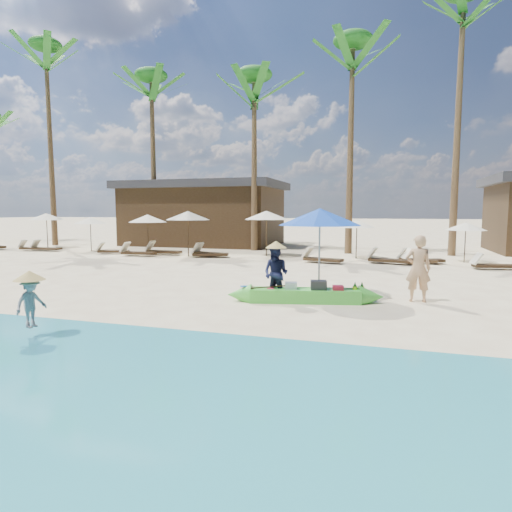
% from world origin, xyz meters
% --- Properties ---
extents(ground, '(240.00, 240.00, 0.00)m').
position_xyz_m(ground, '(0.00, 0.00, 0.00)').
color(ground, '#F9ECB8').
rests_on(ground, ground).
extents(wet_sand_strip, '(240.00, 4.50, 0.01)m').
position_xyz_m(wet_sand_strip, '(0.00, -5.00, 0.00)').
color(wet_sand_strip, tan).
rests_on(wet_sand_strip, ground).
extents(green_canoe, '(4.44, 1.24, 0.57)m').
position_xyz_m(green_canoe, '(2.12, 0.79, 0.19)').
color(green_canoe, '#4CD03F').
rests_on(green_canoe, ground).
extents(tourist, '(0.65, 0.45, 1.73)m').
position_xyz_m(tourist, '(4.91, 1.69, 0.87)').
color(tourist, tan).
rests_on(tourist, ground).
extents(vendor_green, '(0.84, 0.73, 1.46)m').
position_xyz_m(vendor_green, '(1.39, 0.68, 0.73)').
color(vendor_green, '#131836').
rests_on(vendor_green, ground).
extents(vendor_yellow, '(0.43, 0.66, 0.95)m').
position_xyz_m(vendor_yellow, '(-2.21, -3.69, 0.66)').
color(vendor_yellow, gray).
rests_on(vendor_yellow, ground).
extents(blue_umbrella, '(2.24, 2.24, 2.41)m').
position_xyz_m(blue_umbrella, '(2.37, 1.61, 2.18)').
color(blue_umbrella, '#99999E').
rests_on(blue_umbrella, ground).
extents(resort_parasol_1, '(2.13, 2.13, 2.19)m').
position_xyz_m(resort_parasol_1, '(-16.38, 12.08, 1.98)').
color(resort_parasol_1, '#352416').
rests_on(resort_parasol_1, ground).
extents(lounger_1_right, '(1.72, 0.84, 0.56)m').
position_xyz_m(lounger_1_right, '(-15.87, 10.28, 0.19)').
color(lounger_1_right, '#352416').
rests_on(lounger_1_right, ground).
extents(resort_parasol_2, '(1.91, 1.91, 1.97)m').
position_xyz_m(resort_parasol_2, '(-12.44, 11.21, 1.78)').
color(resort_parasol_2, '#352416').
rests_on(resort_parasol_2, ground).
extents(lounger_2_left, '(1.80, 0.72, 0.60)m').
position_xyz_m(lounger_2_left, '(-14.93, 10.27, 0.20)').
color(lounger_2_left, '#352416').
rests_on(lounger_2_left, ground).
extents(resort_parasol_3, '(2.08, 2.08, 2.14)m').
position_xyz_m(resort_parasol_3, '(-8.25, 10.53, 1.93)').
color(resort_parasol_3, '#352416').
rests_on(resort_parasol_3, ground).
extents(lounger_3_left, '(1.76, 1.00, 0.57)m').
position_xyz_m(lounger_3_left, '(-10.21, 9.99, 0.19)').
color(lounger_3_left, '#352416').
rests_on(lounger_3_left, ground).
extents(lounger_3_right, '(1.89, 0.69, 0.63)m').
position_xyz_m(lounger_3_right, '(-8.29, 9.43, 0.21)').
color(lounger_3_right, '#352416').
rests_on(lounger_3_right, ground).
extents(resort_parasol_4, '(2.26, 2.26, 2.33)m').
position_xyz_m(resort_parasol_4, '(-5.63, 10.06, 2.10)').
color(resort_parasol_4, '#352416').
rests_on(resort_parasol_4, ground).
extents(lounger_4_left, '(1.95, 0.68, 0.65)m').
position_xyz_m(lounger_4_left, '(-7.33, 10.34, 0.22)').
color(lounger_4_left, '#352416').
rests_on(lounger_4_left, ground).
extents(lounger_4_right, '(1.87, 1.10, 0.61)m').
position_xyz_m(lounger_4_right, '(-4.73, 10.38, 0.20)').
color(lounger_4_right, '#352416').
rests_on(lounger_4_right, ground).
extents(resort_parasol_5, '(2.28, 2.28, 2.35)m').
position_xyz_m(resort_parasol_5, '(-1.83, 11.42, 2.12)').
color(resort_parasol_5, '#352416').
rests_on(resort_parasol_5, ground).
extents(lounger_5_left, '(1.95, 1.03, 0.63)m').
position_xyz_m(lounger_5_left, '(-4.45, 9.84, 0.21)').
color(lounger_5_left, '#352416').
rests_on(lounger_5_left, ground).
extents(resort_parasol_6, '(1.84, 1.84, 1.89)m').
position_xyz_m(resort_parasol_6, '(2.73, 11.61, 1.71)').
color(resort_parasol_6, '#352416').
rests_on(resort_parasol_6, ground).
extents(lounger_6_left, '(1.93, 1.03, 0.63)m').
position_xyz_m(lounger_6_left, '(1.31, 9.25, 0.21)').
color(lounger_6_left, '#352416').
rests_on(lounger_6_left, ground).
extents(lounger_6_right, '(1.95, 0.99, 0.63)m').
position_xyz_m(lounger_6_right, '(4.16, 9.73, 0.21)').
color(lounger_6_right, '#352416').
rests_on(lounger_6_right, ground).
extents(resort_parasol_7, '(1.77, 1.77, 1.82)m').
position_xyz_m(resort_parasol_7, '(7.56, 11.30, 1.64)').
color(resort_parasol_7, '#352416').
rests_on(resort_parasol_7, ground).
extents(lounger_7_left, '(1.88, 1.02, 0.61)m').
position_xyz_m(lounger_7_left, '(5.63, 10.21, 0.20)').
color(lounger_7_left, '#352416').
rests_on(lounger_7_left, ground).
extents(lounger_7_right, '(1.81, 0.89, 0.59)m').
position_xyz_m(lounger_7_right, '(5.41, 10.31, 0.20)').
color(lounger_7_right, '#352416').
rests_on(lounger_7_right, ground).
extents(lounger_8_left, '(1.78, 0.84, 0.58)m').
position_xyz_m(lounger_8_left, '(8.19, 9.05, 0.19)').
color(lounger_8_left, '#352416').
rests_on(lounger_8_left, ground).
extents(palm_1, '(2.08, 2.08, 13.60)m').
position_xyz_m(palm_1, '(-17.59, 14.06, 10.82)').
color(palm_1, brown).
rests_on(palm_1, ground).
extents(palm_2, '(2.08, 2.08, 11.33)m').
position_xyz_m(palm_2, '(-10.45, 15.08, 9.18)').
color(palm_2, brown).
rests_on(palm_2, ground).
extents(palm_3, '(2.08, 2.08, 10.52)m').
position_xyz_m(palm_3, '(-3.36, 14.27, 8.58)').
color(palm_3, brown).
rests_on(palm_3, ground).
extents(palm_4, '(2.08, 2.08, 11.70)m').
position_xyz_m(palm_4, '(2.15, 14.01, 9.45)').
color(palm_4, brown).
rests_on(palm_4, ground).
extents(palm_5, '(2.08, 2.08, 13.60)m').
position_xyz_m(palm_5, '(7.45, 14.38, 10.82)').
color(palm_5, brown).
rests_on(palm_5, ground).
extents(pavilion_west, '(10.80, 6.60, 4.30)m').
position_xyz_m(pavilion_west, '(-8.00, 17.50, 2.19)').
color(pavilion_west, '#352416').
rests_on(pavilion_west, ground).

